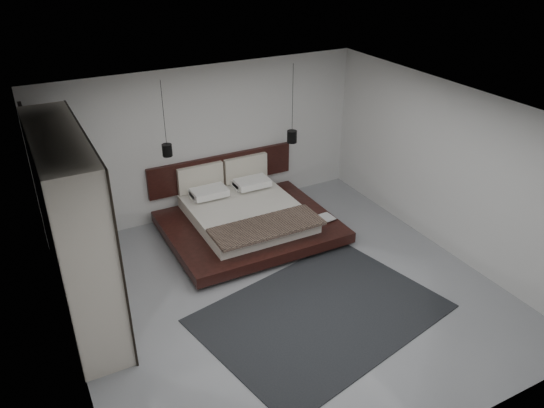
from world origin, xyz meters
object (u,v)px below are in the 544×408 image
pendant_left (167,150)px  pendant_right (292,136)px  bed (246,217)px  wardrobe (74,230)px  rug (321,313)px  lattice_screen (40,192)px

pendant_left → pendant_right: size_ratio=0.87×
bed → wardrobe: 3.29m
pendant_right → rug: pendant_right is taller
bed → pendant_right: bearing=21.4°
lattice_screen → bed: 3.40m
lattice_screen → pendant_right: bearing=-1.1°
bed → wardrobe: size_ratio=1.05×
bed → pendant_left: bearing=158.6°
bed → wardrobe: bearing=-161.3°
wardrobe → rug: 3.58m
lattice_screen → pendant_right: 4.39m
pendant_left → rug: 3.64m
bed → rug: bed is taller
bed → wardrobe: wardrobe is taller
wardrobe → bed: bearing=18.7°
wardrobe → rug: size_ratio=0.84×
bed → pendant_left: 1.85m
rug → pendant_right: bearing=68.2°
lattice_screen → pendant_left: (2.02, -0.08, 0.34)m
pendant_right → pendant_left: bearing=180.0°
lattice_screen → wardrobe: (0.25, -1.54, 0.05)m
bed → pendant_left: size_ratio=2.27×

